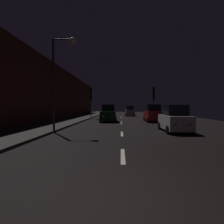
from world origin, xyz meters
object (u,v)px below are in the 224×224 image
(car_parked_right_near, at_px, (175,119))
(traffic_light_far_left, at_px, (91,96))
(car_approaching_headlights, at_px, (108,114))
(traffic_light_far_right, at_px, (153,96))
(car_distant_taillights, at_px, (130,111))
(streetlamp_overhead, at_px, (60,69))
(car_parked_right_far, at_px, (153,114))

(car_parked_right_near, bearing_deg, traffic_light_far_left, 30.46)
(car_approaching_headlights, relative_size, car_parked_right_near, 1.07)
(traffic_light_far_right, bearing_deg, car_distant_taillights, -169.45)
(traffic_light_far_right, height_order, streetlamp_overhead, streetlamp_overhead)
(car_parked_right_far, bearing_deg, streetlamp_overhead, 140.57)
(car_approaching_headlights, distance_m, car_parked_right_near, 10.77)
(car_approaching_headlights, xyz_separation_m, car_parked_right_near, (5.56, -9.22, -0.07))
(traffic_light_far_left, xyz_separation_m, car_parked_right_near, (8.67, -14.74, -2.56))
(car_distant_taillights, xyz_separation_m, car_parked_right_near, (2.16, -23.98, -0.02))
(car_approaching_headlights, bearing_deg, car_parked_right_far, 91.79)
(traffic_light_far_right, relative_size, streetlamp_overhead, 0.70)
(car_parked_right_near, bearing_deg, car_distant_taillights, 5.14)
(traffic_light_far_right, relative_size, car_approaching_headlights, 1.12)
(traffic_light_far_left, distance_m, car_parked_right_near, 17.29)
(car_approaching_headlights, relative_size, car_distant_taillights, 1.05)
(car_parked_right_near, distance_m, car_parked_right_far, 9.40)
(car_distant_taillights, relative_size, car_parked_right_near, 1.02)
(traffic_light_far_left, height_order, car_parked_right_near, traffic_light_far_left)
(car_distant_taillights, height_order, car_parked_right_near, car_distant_taillights)
(car_approaching_headlights, bearing_deg, traffic_light_far_left, -150.63)
(streetlamp_overhead, height_order, car_parked_right_far, streetlamp_overhead)
(traffic_light_far_left, bearing_deg, traffic_light_far_right, 77.44)
(car_distant_taillights, bearing_deg, car_approaching_headlights, 167.01)
(traffic_light_far_left, relative_size, car_parked_right_near, 1.21)
(traffic_light_far_right, height_order, car_approaching_headlights, traffic_light_far_right)
(traffic_light_far_left, bearing_deg, car_parked_right_far, 52.35)
(traffic_light_far_right, distance_m, car_parked_right_near, 13.91)
(car_approaching_headlights, bearing_deg, car_parked_right_near, 31.09)
(traffic_light_far_right, distance_m, traffic_light_far_left, 9.53)
(streetlamp_overhead, relative_size, car_approaching_headlights, 1.60)
(car_approaching_headlights, height_order, car_parked_right_far, car_parked_right_far)
(traffic_light_far_right, distance_m, car_distant_taillights, 11.04)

